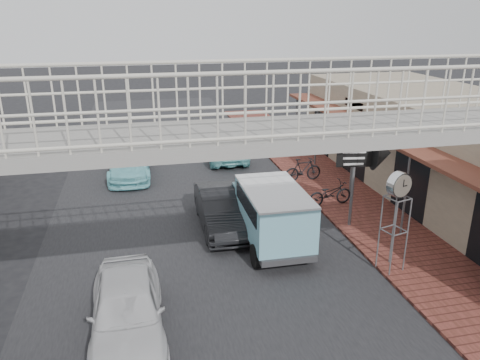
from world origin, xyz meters
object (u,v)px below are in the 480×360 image
dark_sedan (222,209)px  street_clock (399,190)px  white_hatchback (127,309)px  arrow_sign (379,154)px  angkot_far (130,162)px  angkot_curb (224,149)px  motorcycle_near (330,193)px  motorcycle_far (303,170)px  angkot_van (272,209)px

dark_sedan → street_clock: (4.25, -4.06, 1.88)m
white_hatchback → arrow_sign: bearing=25.7°
angkot_far → street_clock: bearing=-52.7°
dark_sedan → angkot_curb: size_ratio=1.02×
angkot_curb → dark_sedan: bearing=79.2°
motorcycle_near → arrow_sign: (0.75, -2.02, 2.13)m
angkot_curb → motorcycle_far: angkot_curb is taller
angkot_curb → motorcycle_near: angkot_curb is taller
dark_sedan → angkot_far: bearing=116.6°
motorcycle_far → white_hatchback: bearing=133.3°
white_hatchback → motorcycle_near: white_hatchback is taller
arrow_sign → motorcycle_far: bearing=108.7°
white_hatchback → angkot_far: size_ratio=0.92×
white_hatchback → motorcycle_near: bearing=38.2°
dark_sedan → angkot_far: (-3.13, 6.44, -0.04)m
angkot_far → arrow_sign: 11.46m
motorcycle_near → street_clock: street_clock is taller
angkot_van → motorcycle_near: 4.04m
motorcycle_near → white_hatchback: bearing=121.4°
dark_sedan → arrow_sign: 5.69m
street_clock → motorcycle_far: bearing=73.6°
angkot_far → dark_sedan: bearing=-61.9°
motorcycle_near → street_clock: (-0.20, -4.91, 2.00)m
motorcycle_near → angkot_far: bearing=46.1°
angkot_van → arrow_sign: (3.86, 0.47, 1.44)m
angkot_curb → angkot_far: (-4.77, -1.56, 0.08)m
white_hatchback → street_clock: (7.49, 1.28, 1.87)m
dark_sedan → street_clock: street_clock is taller
angkot_far → street_clock: size_ratio=1.52×
angkot_van → street_clock: (2.92, -2.43, 1.31)m
street_clock → arrow_sign: (0.94, 2.90, 0.13)m
angkot_van → angkot_curb: bearing=88.7°
arrow_sign → motorcycle_near: bearing=119.6°
angkot_curb → motorcycle_near: size_ratio=2.29×
angkot_far → motorcycle_far: bearing=-17.7°
dark_sedan → angkot_curb: (1.64, 8.00, -0.12)m
arrow_sign → dark_sedan: bearing=176.6°
white_hatchback → street_clock: street_clock is taller
motorcycle_far → angkot_curb: bearing=26.0°
motorcycle_near → motorcycle_far: size_ratio=1.04×
white_hatchback → arrow_sign: arrow_sign is taller
angkot_van → street_clock: size_ratio=1.37×
white_hatchback → dark_sedan: (3.23, 5.34, -0.01)m
angkot_curb → angkot_van: 9.66m
angkot_van → motorcycle_near: bearing=39.2°
angkot_van → street_clock: bearing=-39.2°
angkot_van → motorcycle_near: size_ratio=2.25×
angkot_far → arrow_sign: bearing=-40.2°
dark_sedan → arrow_sign: arrow_sign is taller
motorcycle_near → angkot_curb: bearing=13.9°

